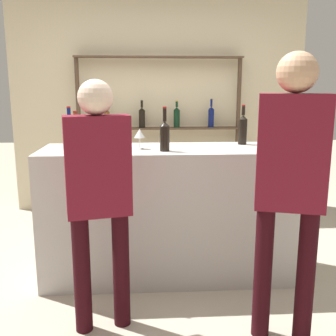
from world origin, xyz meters
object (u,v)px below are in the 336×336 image
(customer_left, at_px, (99,187))
(counter_bottle_3, at_px, (243,129))
(counter_bottle_0, at_px, (70,131))
(counter_bottle_4, at_px, (99,132))
(wine_glass, at_px, (140,134))
(customer_right, at_px, (291,175))
(ice_bucket, at_px, (87,135))
(counter_bottle_1, at_px, (76,137))
(counter_bottle_2, at_px, (165,135))

(customer_left, bearing_deg, counter_bottle_3, -63.55)
(counter_bottle_0, height_order, counter_bottle_3, counter_bottle_3)
(counter_bottle_4, distance_m, wine_glass, 0.31)
(counter_bottle_0, distance_m, customer_right, 1.82)
(ice_bucket, bearing_deg, counter_bottle_3, 8.09)
(wine_glass, distance_m, ice_bucket, 0.41)
(ice_bucket, distance_m, customer_left, 0.77)
(wine_glass, height_order, ice_bucket, ice_bucket)
(counter_bottle_1, xyz_separation_m, wine_glass, (0.45, 0.20, -0.00))
(counter_bottle_3, bearing_deg, counter_bottle_4, -165.62)
(counter_bottle_3, xyz_separation_m, wine_glass, (-0.86, -0.19, -0.01))
(customer_right, xyz_separation_m, customer_left, (-1.12, 0.18, -0.10))
(customer_left, bearing_deg, wine_glass, -31.85)
(counter_bottle_2, bearing_deg, counter_bottle_1, -172.79)
(counter_bottle_0, bearing_deg, counter_bottle_2, -22.94)
(counter_bottle_0, bearing_deg, ice_bucket, -49.23)
(counter_bottle_0, bearing_deg, customer_right, -36.87)
(counter_bottle_3, bearing_deg, counter_bottle_0, 179.50)
(customer_left, bearing_deg, counter_bottle_2, -49.12)
(ice_bucket, xyz_separation_m, customer_left, (0.16, -0.72, -0.23))
(counter_bottle_3, xyz_separation_m, ice_bucket, (-1.26, -0.18, -0.02))
(counter_bottle_0, distance_m, ice_bucket, 0.25)
(wine_glass, bearing_deg, counter_bottle_4, -161.09)
(counter_bottle_2, height_order, ice_bucket, counter_bottle_2)
(counter_bottle_3, relative_size, ice_bucket, 1.51)
(counter_bottle_1, height_order, customer_right, customer_right)
(counter_bottle_2, distance_m, counter_bottle_4, 0.49)
(counter_bottle_0, distance_m, counter_bottle_2, 0.83)
(counter_bottle_1, height_order, customer_left, customer_left)
(ice_bucket, bearing_deg, wine_glass, -2.09)
(counter_bottle_0, distance_m, customer_left, 1.00)
(counter_bottle_2, distance_m, wine_glass, 0.22)
(counter_bottle_0, xyz_separation_m, wine_glass, (0.57, -0.21, -0.01))
(counter_bottle_0, xyz_separation_m, counter_bottle_4, (0.28, -0.31, 0.03))
(counter_bottle_0, height_order, counter_bottle_2, counter_bottle_2)
(counter_bottle_0, bearing_deg, counter_bottle_1, -73.56)
(counter_bottle_4, distance_m, customer_right, 1.42)
(counter_bottle_3, bearing_deg, customer_right, -89.05)
(ice_bucket, bearing_deg, customer_left, -77.30)
(counter_bottle_4, bearing_deg, wine_glass, 18.91)
(counter_bottle_2, distance_m, ice_bucket, 0.61)
(counter_bottle_3, height_order, wine_glass, counter_bottle_3)
(counter_bottle_3, relative_size, wine_glass, 2.12)
(counter_bottle_4, height_order, wine_glass, counter_bottle_4)
(counter_bottle_0, xyz_separation_m, counter_bottle_3, (1.43, -0.01, 0.01))
(counter_bottle_1, bearing_deg, counter_bottle_3, 16.60)
(counter_bottle_2, relative_size, ice_bucket, 1.52)
(counter_bottle_3, relative_size, counter_bottle_4, 0.86)
(counter_bottle_1, distance_m, customer_right, 1.50)
(counter_bottle_2, height_order, counter_bottle_3, counter_bottle_2)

